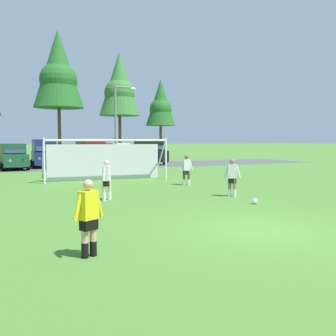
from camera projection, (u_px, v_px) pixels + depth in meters
ground_plane at (105, 179)px, 23.87m from camera, size 400.00×400.00×0.00m
parking_lot_strip at (68, 167)px, 34.68m from camera, size 52.00×8.40×0.01m
soccer_ball at (255, 201)px, 14.54m from camera, size 0.22×0.22×0.22m
soccer_goal at (106, 159)px, 23.26m from camera, size 7.53×2.43×2.57m
referee at (89, 218)px, 7.91m from camera, size 0.72×0.39×1.64m
player_striker_near at (186, 170)px, 20.63m from camera, size 0.73×0.36×1.64m
player_midfield_center at (107, 180)px, 15.45m from camera, size 0.53×0.63×1.64m
player_defender_far at (232, 178)px, 16.46m from camera, size 0.64×0.51×1.64m
parked_car_slot_left at (13, 156)px, 31.72m from camera, size 2.30×4.68×2.16m
parked_car_slot_center_left at (44, 152)px, 34.32m from camera, size 2.36×4.88×2.52m
parked_car_slot_center at (91, 152)px, 36.11m from camera, size 2.28×4.84×2.52m
parked_car_slot_center_right at (117, 154)px, 37.08m from camera, size 2.22×4.64×2.16m
parked_car_slot_right at (150, 151)px, 38.72m from camera, size 2.22×4.81×2.52m
tree_center_back at (58, 72)px, 40.87m from camera, size 5.36×5.36×14.29m
tree_mid_right at (119, 86)px, 45.21m from camera, size 4.85×4.85×12.92m
tree_right_edge at (161, 104)px, 50.26m from camera, size 3.94×3.94×10.49m
street_lamp at (118, 126)px, 32.06m from camera, size 2.00×0.32×7.03m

